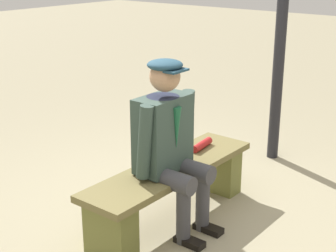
# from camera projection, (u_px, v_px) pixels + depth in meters

# --- Properties ---
(ground_plane) EXTENTS (30.00, 30.00, 0.00)m
(ground_plane) POSITION_uv_depth(u_px,v_px,m) (171.00, 219.00, 4.23)
(ground_plane) COLOR gray
(bench) EXTENTS (1.72, 0.46, 0.48)m
(bench) POSITION_uv_depth(u_px,v_px,m) (171.00, 185.00, 4.13)
(bench) COLOR brown
(bench) RESTS_ON ground
(seated_man) EXTENTS (0.63, 0.60, 1.36)m
(seated_man) POSITION_uv_depth(u_px,v_px,m) (169.00, 139.00, 3.88)
(seated_man) COLOR #354940
(seated_man) RESTS_ON ground
(rolled_magazine) EXTENTS (0.28, 0.10, 0.06)m
(rolled_magazine) POSITION_uv_depth(u_px,v_px,m) (202.00, 145.00, 4.44)
(rolled_magazine) COLOR #B21E1E
(rolled_magazine) RESTS_ON bench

